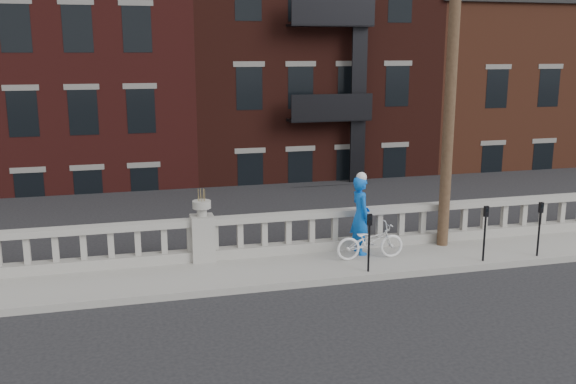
% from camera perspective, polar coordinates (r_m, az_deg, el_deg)
% --- Properties ---
extents(ground, '(120.00, 120.00, 0.00)m').
position_cam_1_polar(ground, '(12.16, -5.05, -12.44)').
color(ground, black).
rests_on(ground, ground).
extents(sidewalk, '(32.00, 2.20, 0.15)m').
position_cam_1_polar(sidewalk, '(14.88, -7.05, -7.40)').
color(sidewalk, gray).
rests_on(sidewalk, ground).
extents(balustrade, '(28.00, 0.34, 1.03)m').
position_cam_1_polar(balustrade, '(15.60, -7.59, -4.28)').
color(balustrade, gray).
rests_on(balustrade, sidewalk).
extents(planter_pedestal, '(0.55, 0.55, 1.76)m').
position_cam_1_polar(planter_pedestal, '(15.55, -7.61, -3.61)').
color(planter_pedestal, gray).
rests_on(planter_pedestal, sidewalk).
extents(lower_level, '(80.00, 44.00, 20.80)m').
position_cam_1_polar(lower_level, '(34.10, -10.90, 8.13)').
color(lower_level, '#605E59').
rests_on(lower_level, ground).
extents(utility_pole, '(1.60, 0.28, 10.00)m').
position_cam_1_polar(utility_pole, '(16.54, 14.45, 12.54)').
color(utility_pole, '#422D1E').
rests_on(utility_pole, sidewalk).
extents(parking_meter_c, '(0.10, 0.09, 1.36)m').
position_cam_1_polar(parking_meter_c, '(14.68, 7.23, -3.90)').
color(parking_meter_c, black).
rests_on(parking_meter_c, sidewalk).
extents(parking_meter_d, '(0.10, 0.09, 1.36)m').
position_cam_1_polar(parking_meter_d, '(16.00, 17.12, -2.99)').
color(parking_meter_d, black).
rests_on(parking_meter_d, sidewalk).
extents(parking_meter_e, '(0.10, 0.09, 1.36)m').
position_cam_1_polar(parking_meter_e, '(16.82, 21.47, -2.56)').
color(parking_meter_e, black).
rests_on(parking_meter_e, sidewalk).
extents(bicycle, '(1.69, 0.63, 0.88)m').
position_cam_1_polar(bicycle, '(15.70, 7.31, -4.35)').
color(bicycle, white).
rests_on(bicycle, sidewalk).
extents(cyclist, '(0.49, 0.73, 1.95)m').
position_cam_1_polar(cyclist, '(15.95, 6.46, -2.06)').
color(cyclist, blue).
rests_on(cyclist, sidewalk).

